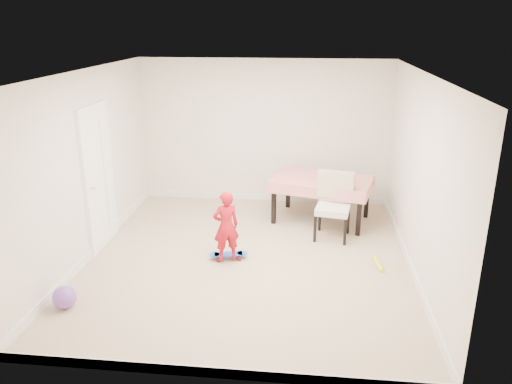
# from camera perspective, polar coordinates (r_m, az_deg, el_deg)

# --- Properties ---
(ground) EXTENTS (5.00, 5.00, 0.00)m
(ground) POSITION_cam_1_polar(r_m,az_deg,el_deg) (7.15, -0.98, -7.71)
(ground) COLOR tan
(ground) RESTS_ON ground
(ceiling) EXTENTS (4.50, 5.00, 0.04)m
(ceiling) POSITION_cam_1_polar(r_m,az_deg,el_deg) (6.42, -1.11, 13.33)
(ceiling) COLOR white
(ceiling) RESTS_ON wall_back
(wall_back) EXTENTS (4.50, 0.04, 2.60)m
(wall_back) POSITION_cam_1_polar(r_m,az_deg,el_deg) (9.06, 0.92, 6.82)
(wall_back) COLOR silver
(wall_back) RESTS_ON ground
(wall_front) EXTENTS (4.50, 0.04, 2.60)m
(wall_front) POSITION_cam_1_polar(r_m,az_deg,el_deg) (4.38, -5.10, -7.04)
(wall_front) COLOR silver
(wall_front) RESTS_ON ground
(wall_left) EXTENTS (0.04, 5.00, 2.60)m
(wall_left) POSITION_cam_1_polar(r_m,az_deg,el_deg) (7.28, -18.76, 2.73)
(wall_left) COLOR silver
(wall_left) RESTS_ON ground
(wall_right) EXTENTS (0.04, 5.00, 2.60)m
(wall_right) POSITION_cam_1_polar(r_m,az_deg,el_deg) (6.77, 18.05, 1.62)
(wall_right) COLOR silver
(wall_right) RESTS_ON ground
(door) EXTENTS (0.11, 0.94, 2.11)m
(door) POSITION_cam_1_polar(r_m,az_deg,el_deg) (7.61, -17.58, 1.39)
(door) COLOR white
(door) RESTS_ON ground
(baseboard_back) EXTENTS (4.50, 0.02, 0.12)m
(baseboard_back) POSITION_cam_1_polar(r_m,az_deg,el_deg) (9.41, 0.89, -0.57)
(baseboard_back) COLOR white
(baseboard_back) RESTS_ON ground
(baseboard_front) EXTENTS (4.50, 0.02, 0.12)m
(baseboard_front) POSITION_cam_1_polar(r_m,az_deg,el_deg) (5.04, -4.68, -19.85)
(baseboard_front) COLOR white
(baseboard_front) RESTS_ON ground
(baseboard_left) EXTENTS (0.02, 5.00, 0.12)m
(baseboard_left) POSITION_cam_1_polar(r_m,az_deg,el_deg) (7.70, -17.85, -6.14)
(baseboard_left) COLOR white
(baseboard_left) RESTS_ON ground
(baseboard_right) EXTENTS (0.02, 5.00, 0.12)m
(baseboard_right) POSITION_cam_1_polar(r_m,az_deg,el_deg) (7.22, 17.12, -7.81)
(baseboard_right) COLOR white
(baseboard_right) RESTS_ON ground
(dining_table) EXTENTS (1.79, 1.37, 0.75)m
(dining_table) POSITION_cam_1_polar(r_m,az_deg,el_deg) (8.43, 7.46, -0.84)
(dining_table) COLOR red
(dining_table) RESTS_ON ground
(dining_chair) EXTENTS (0.65, 0.72, 1.02)m
(dining_chair) POSITION_cam_1_polar(r_m,az_deg,el_deg) (7.73, 8.79, -1.70)
(dining_chair) COLOR silver
(dining_chair) RESTS_ON ground
(skateboard) EXTENTS (0.57, 0.31, 0.08)m
(skateboard) POSITION_cam_1_polar(r_m,az_deg,el_deg) (7.16, -3.16, -7.33)
(skateboard) COLOR blue
(skateboard) RESTS_ON ground
(child) EXTENTS (0.44, 0.37, 1.01)m
(child) POSITION_cam_1_polar(r_m,az_deg,el_deg) (6.89, -3.44, -4.19)
(child) COLOR red
(child) RESTS_ON ground
(balloon) EXTENTS (0.28, 0.28, 0.28)m
(balloon) POSITION_cam_1_polar(r_m,az_deg,el_deg) (6.39, -21.05, -11.16)
(balloon) COLOR purple
(balloon) RESTS_ON ground
(foam_toy) EXTENTS (0.11, 0.40, 0.06)m
(foam_toy) POSITION_cam_1_polar(r_m,az_deg,el_deg) (7.16, 13.79, -8.01)
(foam_toy) COLOR yellow
(foam_toy) RESTS_ON ground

